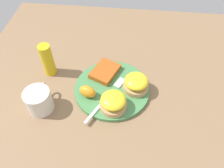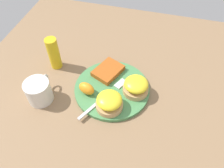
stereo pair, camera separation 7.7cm
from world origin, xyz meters
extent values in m
plane|color=#846647|center=(0.00, 0.00, 0.00)|extent=(1.10, 1.10, 0.00)
cylinder|color=#47844C|center=(0.00, 0.00, 0.01)|extent=(0.27, 0.27, 0.01)
cylinder|color=tan|center=(-0.08, -0.01, 0.02)|extent=(0.09, 0.09, 0.02)
ellipsoid|color=yellow|center=(-0.08, -0.01, 0.05)|extent=(0.08, 0.08, 0.04)
cylinder|color=tan|center=(0.01, -0.08, 0.02)|extent=(0.09, 0.09, 0.02)
ellipsoid|color=yellow|center=(0.01, -0.08, 0.05)|extent=(0.08, 0.08, 0.04)
cube|color=#A84F19|center=(0.07, 0.03, 0.02)|extent=(0.13, 0.12, 0.02)
ellipsoid|color=orange|center=(-0.04, 0.08, 0.04)|extent=(0.05, 0.07, 0.04)
cube|color=silver|center=(-0.10, 0.04, 0.02)|extent=(0.11, 0.07, 0.00)
cube|color=silver|center=(0.02, -0.03, 0.02)|extent=(0.05, 0.04, 0.00)
cylinder|color=silver|center=(-0.10, 0.23, 0.04)|extent=(0.09, 0.09, 0.08)
torus|color=silver|center=(-0.05, 0.23, 0.05)|extent=(0.04, 0.01, 0.04)
cylinder|color=gold|center=(0.06, 0.25, 0.07)|extent=(0.04, 0.04, 0.13)
camera|label=1|loc=(-0.49, -0.05, 0.63)|focal=35.00mm
camera|label=2|loc=(-0.48, -0.13, 0.63)|focal=35.00mm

